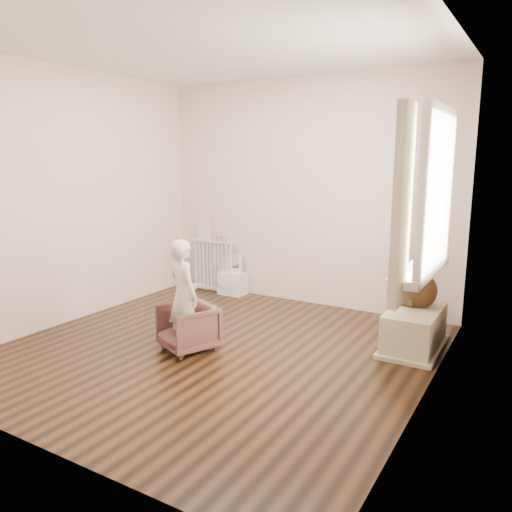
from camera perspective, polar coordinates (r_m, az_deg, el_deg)
The scene contains 20 objects.
floor at distance 4.58m, azimuth -4.55°, elevation -10.64°, with size 3.60×3.60×0.01m, color black.
ceiling at distance 4.35m, azimuth -5.13°, elevation 23.10°, with size 3.60×3.60×0.01m, color white.
back_wall at distance 5.83m, azimuth 5.50°, elevation 7.20°, with size 3.60×0.02×2.60m, color white.
front_wall at distance 3.00m, azimuth -25.08°, elevation 2.49°, with size 3.60×0.02×2.60m, color white.
left_wall at distance 5.51m, azimuth -20.42°, elevation 6.32°, with size 0.02×3.60×2.60m, color white.
right_wall at distance 3.56m, azimuth 19.68°, elevation 4.10°, with size 0.02×3.60×2.60m, color white.
window at distance 3.84m, azimuth 20.11°, elevation 6.80°, with size 0.03×0.90×1.10m, color white.
window_sill at distance 3.94m, azimuth 18.26°, elevation -1.53°, with size 0.22×1.10×0.06m, color silver.
curtain_left at distance 3.32m, azimuth 16.33°, elevation 5.40°, with size 0.06×0.26×1.30m, color #BDB297.
curtain_right at distance 4.43m, azimuth 20.02°, elevation 6.51°, with size 0.06×0.26×1.30m, color #BDB297.
radiator at distance 6.46m, azimuth -4.92°, elevation -0.56°, with size 0.63×0.12×0.67m, color silver.
paper_doll at distance 6.46m, azimuth -5.90°, elevation 3.37°, with size 0.20×0.02×0.33m, color beige.
tin_a at distance 6.35m, azimuth -4.25°, elevation 2.02°, with size 0.09×0.09×0.05m, color #A59E8C.
tin_b at distance 6.28m, azimuth -3.23°, elevation 1.89°, with size 0.08×0.08×0.04m, color #A59E8C.
toy_vanity at distance 6.28m, azimuth -2.69°, elevation -1.94°, with size 0.33×0.23×0.51m, color silver.
armchair at distance 4.54m, azimuth -7.77°, elevation -8.10°, with size 0.44×0.45×0.41m, color brown.
child at distance 4.41m, azimuth -8.28°, elevation -4.46°, with size 0.36×0.24×1.00m, color silver.
toy_bench at distance 4.75m, azimuth 17.66°, elevation -7.78°, with size 0.42×0.79×0.37m, color beige.
teddy_bear at distance 4.71m, azimuth 18.39°, elevation -2.01°, with size 0.38×0.30×0.47m, color #35220F, non-canonical shape.
plush_cat at distance 4.19m, azimuth 19.06°, elevation 0.96°, with size 0.14×0.22×0.19m, color gray, non-canonical shape.
Camera 1 is at (2.45, -3.47, 1.70)m, focal length 35.00 mm.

